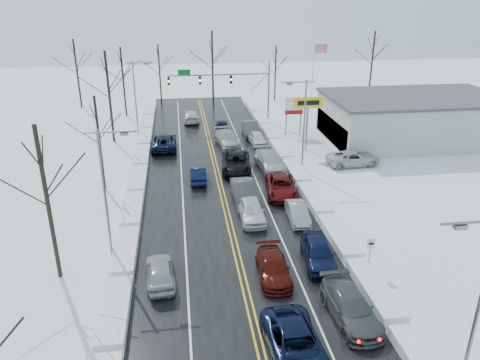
{
  "coord_description": "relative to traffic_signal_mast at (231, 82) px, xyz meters",
  "views": [
    {
      "loc": [
        -3.53,
        -32.45,
        17.14
      ],
      "look_at": [
        1.19,
        2.29,
        2.5
      ],
      "focal_mm": 35.0,
      "sensor_mm": 36.0,
      "label": 1
    }
  ],
  "objects": [
    {
      "name": "ground",
      "position": [
        -3.45,
        -27.99,
        -5.48
      ],
      "size": [
        160.0,
        160.0,
        0.0
      ],
      "primitive_type": "plane",
      "color": "white",
      "rests_on": "ground"
    },
    {
      "name": "road_surface",
      "position": [
        -3.45,
        -25.99,
        -5.47
      ],
      "size": [
        14.0,
        84.0,
        0.01
      ],
      "primitive_type": "cube",
      "color": "black",
      "rests_on": "ground"
    },
    {
      "name": "snow_bank_left",
      "position": [
        -11.05,
        -25.99,
        -5.48
      ],
      "size": [
        1.55,
        72.0,
        0.65
      ],
      "primitive_type": "cube",
      "color": "white",
      "rests_on": "ground"
    },
    {
      "name": "snow_bank_right",
      "position": [
        4.15,
        -25.99,
        -5.48
      ],
      "size": [
        1.55,
        72.0,
        0.65
      ],
      "primitive_type": "cube",
      "color": "white",
      "rests_on": "ground"
    },
    {
      "name": "traffic_signal_mast",
      "position": [
        0.0,
        0.0,
        0.0
      ],
      "size": [
        13.28,
        0.39,
        8.0
      ],
      "color": "slate",
      "rests_on": "ground"
    },
    {
      "name": "tires_plus_sign",
      "position": [
        7.05,
        -12.0,
        -0.49
      ],
      "size": [
        3.2,
        0.34,
        6.0
      ],
      "color": "slate",
      "rests_on": "ground"
    },
    {
      "name": "used_vehicles_sign",
      "position": [
        7.05,
        -5.99,
        -2.16
      ],
      "size": [
        2.2,
        0.22,
        4.65
      ],
      "color": "slate",
      "rests_on": "ground"
    },
    {
      "name": "speed_limit_sign",
      "position": [
        4.75,
        -35.99,
        -3.84
      ],
      "size": [
        0.55,
        0.09,
        2.35
      ],
      "color": "slate",
      "rests_on": "ground"
    },
    {
      "name": "flagpole",
      "position": [
        11.72,
        2.01,
        0.45
      ],
      "size": [
        1.87,
        1.2,
        10.0
      ],
      "color": "silver",
      "rests_on": "ground"
    },
    {
      "name": "dealership_building",
      "position": [
        20.53,
        -9.99,
        -2.82
      ],
      "size": [
        20.4,
        12.4,
        5.3
      ],
      "color": "#ADAEA9",
      "rests_on": "ground"
    },
    {
      "name": "streetlight_se",
      "position": [
        4.85,
        -45.99,
        -0.17
      ],
      "size": [
        3.2,
        0.25,
        9.0
      ],
      "color": "slate",
      "rests_on": "ground"
    },
    {
      "name": "streetlight_ne",
      "position": [
        4.85,
        -17.99,
        -0.17
      ],
      "size": [
        3.2,
        0.25,
        9.0
      ],
      "color": "slate",
      "rests_on": "ground"
    },
    {
      "name": "streetlight_sw",
      "position": [
        -11.74,
        -31.99,
        -0.17
      ],
      "size": [
        3.2,
        0.25,
        9.0
      ],
      "color": "slate",
      "rests_on": "ground"
    },
    {
      "name": "streetlight_nw",
      "position": [
        -11.74,
        -3.99,
        -0.17
      ],
      "size": [
        3.2,
        0.25,
        9.0
      ],
      "color": "slate",
      "rests_on": "ground"
    },
    {
      "name": "tree_left_b",
      "position": [
        -14.95,
        -33.99,
        1.51
      ],
      "size": [
        4.0,
        4.0,
        10.0
      ],
      "color": "#2D231C",
      "rests_on": "ground"
    },
    {
      "name": "tree_left_c",
      "position": [
        -13.95,
        -19.99,
        0.46
      ],
      "size": [
        3.4,
        3.4,
        8.5
      ],
      "color": "#2D231C",
      "rests_on": "ground"
    },
    {
      "name": "tree_left_d",
      "position": [
        -14.65,
        -5.99,
        1.86
      ],
      "size": [
        4.2,
        4.2,
        10.5
      ],
      "color": "#2D231C",
      "rests_on": "ground"
    },
    {
      "name": "tree_left_e",
      "position": [
        -14.25,
        6.01,
        1.16
      ],
      "size": [
        3.8,
        3.8,
        9.5
      ],
      "color": "#2D231C",
      "rests_on": "ground"
    },
    {
      "name": "tree_far_a",
      "position": [
        -21.45,
        12.01,
        1.51
      ],
      "size": [
        4.0,
        4.0,
        10.0
      ],
      "color": "#2D231C",
      "rests_on": "ground"
    },
    {
      "name": "tree_far_b",
      "position": [
        -9.45,
        13.01,
        0.81
      ],
      "size": [
        3.6,
        3.6,
        9.0
      ],
      "color": "#2D231C",
      "rests_on": "ground"
    },
    {
      "name": "tree_far_c",
      "position": [
        -1.45,
        11.01,
        2.21
      ],
      "size": [
        4.4,
        4.4,
        11.0
      ],
      "color": "#2D231C",
      "rests_on": "ground"
    },
    {
      "name": "tree_far_d",
      "position": [
        8.55,
        12.51,
        0.46
      ],
      "size": [
        3.4,
        3.4,
        8.5
      ],
      "color": "#2D231C",
      "rests_on": "ground"
    },
    {
      "name": "tree_far_e",
      "position": [
        24.55,
        13.01,
        1.86
      ],
      "size": [
        4.2,
        4.2,
        10.5
      ],
      "color": "#2D231C",
      "rests_on": "ground"
    },
    {
      "name": "queued_car_2",
      "position": [
        -1.83,
        -42.93,
        -5.48
      ],
      "size": [
        2.88,
        5.81,
        1.58
      ],
      "primitive_type": "imported",
      "rotation": [
        0.0,
        0.0,
        0.04
      ],
      "color": "black",
      "rests_on": "ground"
    },
    {
      "name": "queued_car_3",
      "position": [
        -1.52,
        -35.88,
        -5.48
      ],
      "size": [
        2.08,
        4.76,
        1.36
      ],
      "primitive_type": "imported",
      "rotation": [
        0.0,
        0.0,
        -0.04
      ],
      "color": "#430D09",
      "rests_on": "ground"
    },
    {
      "name": "queued_car_4",
      "position": [
        -1.65,
        -27.9,
        -5.48
      ],
      "size": [
        1.91,
        4.74,
        1.61
      ],
      "primitive_type": "imported",
      "rotation": [
        0.0,
        0.0,
        0.0
      ],
      "color": "silver",
      "rests_on": "ground"
    },
    {
      "name": "queued_car_5",
      "position": [
        -1.72,
        -24.48,
        -5.48
      ],
      "size": [
        1.93,
        5.2,
        1.7
      ],
      "primitive_type": "imported",
      "rotation": [
        0.0,
        0.0,
        0.03
      ],
      "color": "#393B3D",
      "rests_on": "ground"
    },
    {
      "name": "queued_car_6",
      "position": [
        -1.5,
        -17.24,
        -5.48
      ],
      "size": [
        3.39,
        6.3,
        1.68
      ],
      "primitive_type": "imported",
      "rotation": [
        0.0,
        0.0,
        -0.1
      ],
      "color": "black",
      "rests_on": "ground"
    },
    {
      "name": "queued_car_7",
      "position": [
        -1.5,
        -9.27,
        -5.48
      ],
      "size": [
        2.96,
        5.79,
        1.61
      ],
      "primitive_type": "imported",
      "rotation": [
        0.0,
        0.0,
        0.13
      ],
      "color": "#9FA2A7",
      "rests_on": "ground"
    },
    {
      "name": "queued_car_8",
      "position": [
        -1.58,
        -3.7,
        -5.48
      ],
      "size": [
        1.91,
        4.01,
        1.32
      ],
      "primitive_type": "imported",
      "rotation": [
        0.0,
        0.0,
        -0.09
      ],
      "color": "black",
      "rests_on": "ground"
    },
    {
      "name": "queued_car_11",
      "position": [
        1.91,
        -40.42,
        -5.48
      ],
      "size": [
        2.49,
        5.4,
        1.53
      ],
      "primitive_type": "imported",
      "rotation": [
        0.0,
        0.0,
        0.07
      ],
      "color": "#444749",
      "rests_on": "ground"
    },
    {
      "name": "queued_car_12",
      "position": [
        1.75,
        -34.74,
        -5.48
      ],
      "size": [
        2.39,
        4.97,
        1.64
      ],
      "primitive_type": "imported",
      "rotation": [
        0.0,
        0.0,
        -0.1
      ],
      "color": "black",
      "rests_on": "ground"
    },
    {
      "name": "queued_car_13",
      "position": [
        1.92,
        -28.57,
        -5.48
      ],
      "size": [
        1.58,
        4.09,
        1.33
      ],
      "primitive_type": "imported",
      "rotation": [
        0.0,
        0.0,
        -0.04
      ],
      "color": "gray",
      "rests_on": "ground"
    },
    {
      "name": "queued_car_14",
      "position": [
        1.71,
        -23.51,
        -5.48
      ],
      "size": [
        3.21,
        5.78,
        1.53
      ],
      "primitive_type": "imported",
      "rotation": [
        0.0,
        0.0,
        -0.13
      ],
      "color": "#520B0C",
      "rests_on": "ground"
    },
    {
      "name": "queued_car_15",
      "position": [
        1.94,
        -17.3,
        -5.48
      ],
      "size": [
        2.86,
        5.95,
        1.67
      ],
      "primitive_type": "imported",
      "rotation": [
        0.0,
        0.0,
        0.09
      ],
      "color": "#AFB2B7",
      "rests_on": "ground"
    },
    {
      "name": "queued_car_16",
      "position": [
        2.0,
        -9.29,
        -5.48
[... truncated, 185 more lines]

